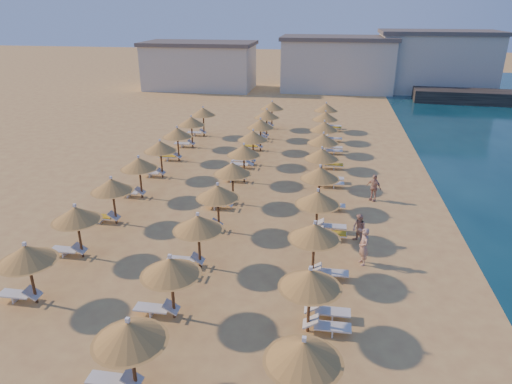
% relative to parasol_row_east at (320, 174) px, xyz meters
% --- Properties ---
extents(ground, '(220.00, 220.00, 0.00)m').
position_rel_parasol_row_east_xyz_m(ground, '(-2.41, -5.07, -2.23)').
color(ground, tan).
rests_on(ground, ground).
extents(hotel_blocks, '(48.26, 11.28, 8.10)m').
position_rel_parasol_row_east_xyz_m(hotel_blocks, '(0.21, 41.56, 1.47)').
color(hotel_blocks, beige).
rests_on(hotel_blocks, ground).
extents(parasol_row_east, '(2.31, 39.23, 2.78)m').
position_rel_parasol_row_east_xyz_m(parasol_row_east, '(0.00, 0.00, 0.00)').
color(parasol_row_east, brown).
rests_on(parasol_row_east, ground).
extents(parasol_row_west, '(2.31, 39.23, 2.78)m').
position_rel_parasol_row_east_xyz_m(parasol_row_west, '(-5.14, 0.00, 0.00)').
color(parasol_row_west, brown).
rests_on(parasol_row_west, ground).
extents(parasol_row_inland, '(2.31, 28.15, 2.78)m').
position_rel_parasol_row_east_xyz_m(parasol_row_inland, '(-10.98, 1.85, 0.00)').
color(parasol_row_inland, brown).
rests_on(parasol_row_inland, ground).
extents(loungers, '(14.14, 38.38, 0.66)m').
position_rel_parasol_row_east_xyz_m(loungers, '(-4.28, 0.27, -1.89)').
color(loungers, silver).
rests_on(loungers, ground).
extents(beachgoer_a, '(0.63, 0.77, 1.82)m').
position_rel_parasol_row_east_xyz_m(beachgoer_a, '(2.25, -5.89, -1.32)').
color(beachgoer_a, tan).
rests_on(beachgoer_a, ground).
extents(beachgoer_b, '(0.92, 0.95, 1.53)m').
position_rel_parasol_row_east_xyz_m(beachgoer_b, '(2.15, -3.78, -1.46)').
color(beachgoer_b, tan).
rests_on(beachgoer_b, ground).
extents(beachgoer_c, '(1.04, 0.94, 1.70)m').
position_rel_parasol_row_east_xyz_m(beachgoer_c, '(3.28, 1.88, -1.38)').
color(beachgoer_c, tan).
rests_on(beachgoer_c, ground).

